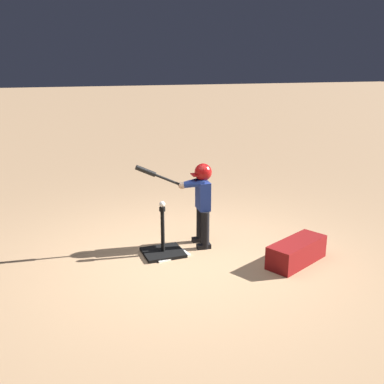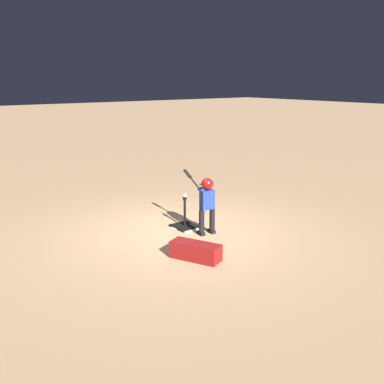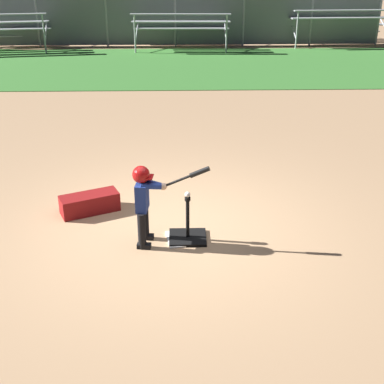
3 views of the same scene
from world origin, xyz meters
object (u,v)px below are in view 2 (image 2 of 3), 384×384
object	(u,v)px
batting_tee	(185,224)
batter_child	(206,199)
baseball	(185,196)
equipment_bag	(195,251)

from	to	relation	value
batting_tee	batter_child	distance (m)	0.84
baseball	equipment_bag	size ratio (longest dim) A/B	0.09
baseball	batting_tee	bearing A→B (deg)	135.00
batter_child	equipment_bag	xyz separation A→B (m)	(-0.88, 0.92, -0.56)
batter_child	equipment_bag	world-z (taller)	batter_child
batter_child	batting_tee	bearing A→B (deg)	10.60
batter_child	baseball	world-z (taller)	batter_child
batting_tee	baseball	world-z (taller)	baseball
batter_child	equipment_bag	size ratio (longest dim) A/B	1.35
batting_tee	equipment_bag	size ratio (longest dim) A/B	0.74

